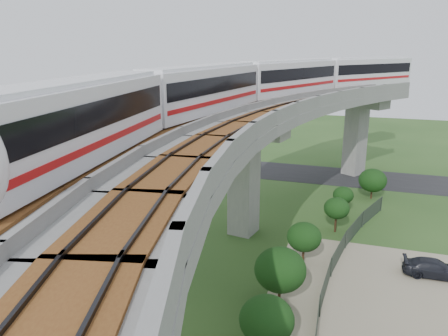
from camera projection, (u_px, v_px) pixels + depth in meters
The scene contains 12 objects.
ground at pixel (186, 293), 28.25m from camera, with size 160.00×160.00×0.00m, color #28491D.
asphalt_road at pixel (278, 171), 55.70m from camera, with size 60.00×8.00×0.03m, color #232326.
viaduct at pixel (245, 163), 24.65m from camera, with size 19.58×73.98×11.40m.
metro_train at pixel (271, 84), 37.40m from camera, with size 19.31×59.48×3.64m.
fence at pixel (342, 310), 25.12m from camera, with size 3.87×38.73×1.50m.
tree_0 at pixel (373, 180), 45.17m from camera, with size 2.84×2.84×3.21m.
tree_1 at pixel (343, 195), 40.91m from camera, with size 1.90×1.90×2.74m.
tree_2 at pixel (337, 208), 36.94m from camera, with size 2.15×2.15×3.09m.
tree_3 at pixel (304, 237), 31.40m from camera, with size 2.49×2.49×3.22m.
tree_4 at pixel (280, 270), 26.32m from camera, with size 3.16×3.16×3.75m.
tree_5 at pixel (267, 320), 22.31m from camera, with size 2.86×2.86×3.14m.
car_dark at pixel (435, 268), 30.06m from camera, with size 1.69×4.15×1.20m, color black.
Camera 1 is at (10.10, -23.02, 15.42)m, focal length 35.00 mm.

